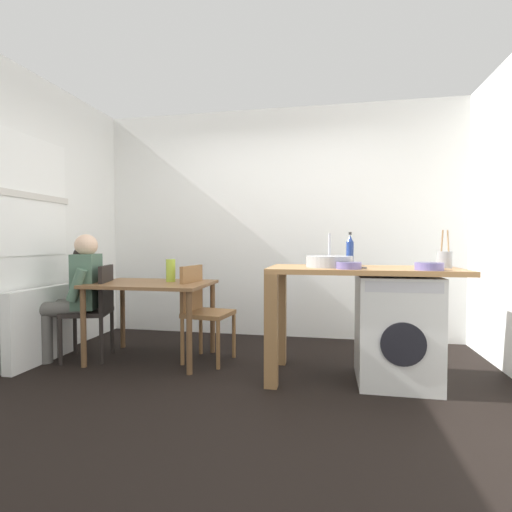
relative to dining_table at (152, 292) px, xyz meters
The scene contains 18 objects.
ground_plane 1.36m from the dining_table, 28.94° to the right, with size 5.46×5.46×0.00m, color black.
wall_back 1.72m from the dining_table, 48.25° to the left, with size 4.60×0.10×2.70m, color white.
wall_window_side 1.43m from the dining_table, 152.50° to the right, with size 0.12×3.80×2.70m.
radiator 1.05m from the dining_table, 164.06° to the right, with size 0.10×0.80×0.70m, color white.
dining_table is the anchor object (origin of this frame).
chair_person_seat 0.57m from the dining_table, behind, with size 0.50×0.50×0.90m.
chair_opposite 0.50m from the dining_table, ahead, with size 0.46×0.46×0.90m.
seated_person 0.71m from the dining_table, 169.92° to the right, with size 0.55×0.54×1.20m.
kitchen_counter 1.73m from the dining_table, ahead, with size 1.50×0.68×0.92m.
washing_machine 2.21m from the dining_table, ahead, with size 0.60×0.61×0.86m.
sink_basin 1.70m from the dining_table, ahead, with size 0.38×0.38×0.09m, color #9EA0A5.
tap 1.71m from the dining_table, ahead, with size 0.02×0.02×0.28m, color #B2B2B7.
bottle_tall_green 1.88m from the dining_table, ahead, with size 0.06×0.06×0.29m.
mixing_bowl 1.87m from the dining_table, 12.24° to the right, with size 0.19×0.19×0.05m.
utensil_crock 2.58m from the dining_table, ahead, with size 0.11×0.11×0.30m.
colander 2.43m from the dining_table, ahead, with size 0.20×0.20×0.06m.
vase 0.27m from the dining_table, 33.69° to the left, with size 0.09×0.09×0.22m, color #A8C63D.
scissors 1.92m from the dining_table, ahead, with size 0.15×0.06×0.01m.
Camera 1 is at (0.60, -2.77, 1.12)m, focal length 26.57 mm.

